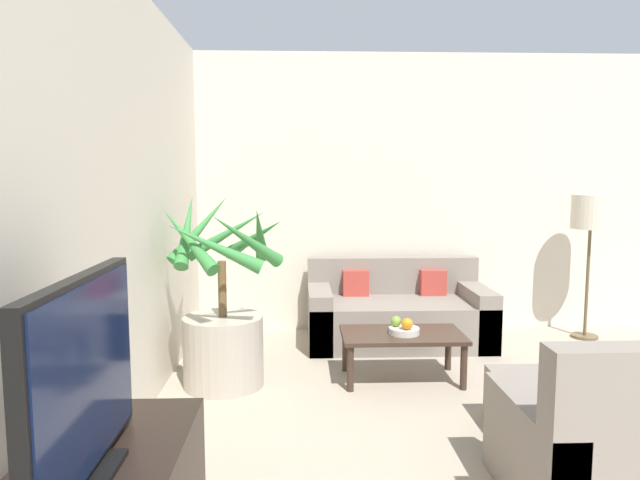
% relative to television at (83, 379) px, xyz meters
% --- Properties ---
extents(wall_back, '(8.29, 0.06, 2.70)m').
position_rel_television_xyz_m(wall_back, '(3.04, 3.84, 0.46)').
color(wall_back, beige).
rests_on(wall_back, ground_plane).
extents(wall_left, '(0.06, 7.36, 2.70)m').
position_rel_television_xyz_m(wall_left, '(-0.33, 0.93, 0.46)').
color(wall_left, beige).
rests_on(wall_left, ground_plane).
extents(television, '(0.18, 0.84, 0.65)m').
position_rel_television_xyz_m(television, '(0.00, 0.00, 0.00)').
color(television, black).
rests_on(television, tv_console).
extents(potted_palm, '(0.93, 0.93, 1.42)m').
position_rel_television_xyz_m(potted_palm, '(0.13, 2.30, -0.44)').
color(potted_palm, '#ADA393').
rests_on(potted_palm, ground_plane).
extents(sofa_loveseat, '(1.63, 0.84, 0.75)m').
position_rel_television_xyz_m(sofa_loveseat, '(1.58, 3.33, -0.64)').
color(sofa_loveseat, gray).
rests_on(sofa_loveseat, ground_plane).
extents(floor_lamp, '(0.35, 0.35, 1.35)m').
position_rel_television_xyz_m(floor_lamp, '(3.38, 3.40, 0.24)').
color(floor_lamp, brown).
rests_on(floor_lamp, ground_plane).
extents(coffee_table, '(0.90, 0.51, 0.36)m').
position_rel_television_xyz_m(coffee_table, '(1.45, 2.36, -0.58)').
color(coffee_table, '#38281E').
rests_on(coffee_table, ground_plane).
extents(fruit_bowl, '(0.23, 0.23, 0.05)m').
position_rel_television_xyz_m(fruit_bowl, '(1.46, 2.33, -0.51)').
color(fruit_bowl, beige).
rests_on(fruit_bowl, coffee_table).
extents(apple_red, '(0.06, 0.06, 0.06)m').
position_rel_television_xyz_m(apple_red, '(1.49, 2.36, -0.45)').
color(apple_red, red).
rests_on(apple_red, fruit_bowl).
extents(apple_green, '(0.08, 0.08, 0.08)m').
position_rel_television_xyz_m(apple_green, '(1.40, 2.37, -0.45)').
color(apple_green, olive).
rests_on(apple_green, fruit_bowl).
extents(orange_fruit, '(0.08, 0.08, 0.08)m').
position_rel_television_xyz_m(orange_fruit, '(1.47, 2.28, -0.44)').
color(orange_fruit, orange).
rests_on(orange_fruit, fruit_bowl).
extents(armchair, '(0.85, 0.80, 0.86)m').
position_rel_television_xyz_m(armchair, '(2.08, 0.66, -0.62)').
color(armchair, gray).
rests_on(armchair, ground_plane).
extents(ottoman, '(0.55, 0.47, 0.34)m').
position_rel_television_xyz_m(ottoman, '(2.12, 1.45, -0.72)').
color(ottoman, gray).
rests_on(ottoman, ground_plane).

